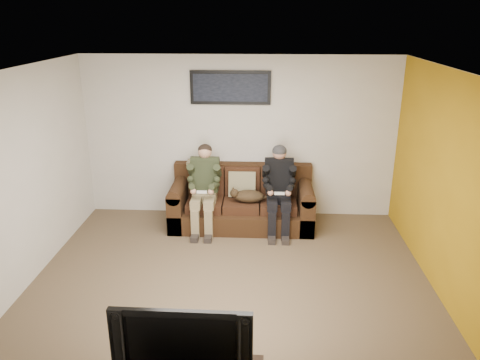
# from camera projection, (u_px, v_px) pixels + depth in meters

# --- Properties ---
(floor) EXTENTS (5.00, 5.00, 0.00)m
(floor) POSITION_uv_depth(u_px,v_px,m) (231.00, 284.00, 5.82)
(floor) COLOR brown
(floor) RESTS_ON ground
(ceiling) EXTENTS (5.00, 5.00, 0.00)m
(ceiling) POSITION_uv_depth(u_px,v_px,m) (229.00, 71.00, 4.95)
(ceiling) COLOR silver
(ceiling) RESTS_ON ground
(wall_back) EXTENTS (5.00, 0.00, 5.00)m
(wall_back) POSITION_uv_depth(u_px,v_px,m) (240.00, 138.00, 7.50)
(wall_back) COLOR beige
(wall_back) RESTS_ON ground
(wall_front) EXTENTS (5.00, 0.00, 5.00)m
(wall_front) POSITION_uv_depth(u_px,v_px,m) (207.00, 298.00, 3.27)
(wall_front) COLOR beige
(wall_front) RESTS_ON ground
(wall_left) EXTENTS (0.00, 4.50, 4.50)m
(wall_left) POSITION_uv_depth(u_px,v_px,m) (19.00, 182.00, 5.51)
(wall_left) COLOR beige
(wall_left) RESTS_ON ground
(wall_right) EXTENTS (0.00, 4.50, 4.50)m
(wall_right) POSITION_uv_depth(u_px,v_px,m) (451.00, 190.00, 5.27)
(wall_right) COLOR beige
(wall_right) RESTS_ON ground
(accent_wall_right) EXTENTS (0.00, 4.50, 4.50)m
(accent_wall_right) POSITION_uv_depth(u_px,v_px,m) (450.00, 190.00, 5.27)
(accent_wall_right) COLOR #B08111
(accent_wall_right) RESTS_ON ground
(sofa) EXTENTS (2.21, 0.96, 0.90)m
(sofa) POSITION_uv_depth(u_px,v_px,m) (242.00, 203.00, 7.43)
(sofa) COLOR #321D0F
(sofa) RESTS_ON ground
(throw_pillow) EXTENTS (0.42, 0.20, 0.42)m
(throw_pillow) POSITION_uv_depth(u_px,v_px,m) (242.00, 184.00, 7.37)
(throw_pillow) COLOR #817854
(throw_pillow) RESTS_ON sofa
(throw_blanket) EXTENTS (0.45, 0.22, 0.08)m
(throw_blanket) POSITION_uv_depth(u_px,v_px,m) (201.00, 163.00, 7.53)
(throw_blanket) COLOR gray
(throw_blanket) RESTS_ON sofa
(person_left) EXTENTS (0.51, 0.87, 1.30)m
(person_left) POSITION_uv_depth(u_px,v_px,m) (204.00, 183.00, 7.15)
(person_left) COLOR #8A7A56
(person_left) RESTS_ON sofa
(person_right) EXTENTS (0.51, 0.86, 1.31)m
(person_right) POSITION_uv_depth(u_px,v_px,m) (279.00, 184.00, 7.09)
(person_right) COLOR black
(person_right) RESTS_ON sofa
(cat) EXTENTS (0.66, 0.26, 0.24)m
(cat) POSITION_uv_depth(u_px,v_px,m) (248.00, 196.00, 7.16)
(cat) COLOR #44301A
(cat) RESTS_ON sofa
(framed_poster) EXTENTS (1.25, 0.05, 0.52)m
(framed_poster) POSITION_uv_depth(u_px,v_px,m) (230.00, 88.00, 7.21)
(framed_poster) COLOR black
(framed_poster) RESTS_ON wall_back
(television) EXTENTS (1.12, 0.16, 0.65)m
(television) POSITION_uv_depth(u_px,v_px,m) (184.00, 336.00, 3.76)
(television) COLOR black
(television) RESTS_ON tv_stand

